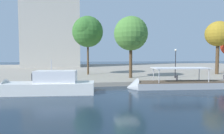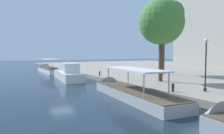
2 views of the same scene
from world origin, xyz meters
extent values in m
plane|color=#192838|center=(0.00, 0.00, 0.00)|extent=(220.00, 220.00, 0.00)
cube|color=white|center=(-22.22, 3.89, 0.22)|extent=(12.46, 3.21, 1.16)
cone|color=white|center=(-28.95, 3.89, 0.22)|extent=(1.40, 2.89, 2.89)
cube|color=brown|center=(-22.22, 3.89, 0.84)|extent=(12.21, 3.05, 0.08)
cylinder|color=#B2B2B7|center=(-25.65, 2.61, 1.82)|extent=(0.10, 0.10, 1.88)
cylinder|color=#B2B2B7|center=(-25.65, 5.17, 1.82)|extent=(0.10, 0.10, 1.88)
cylinder|color=#B2B2B7|center=(-18.80, 2.60, 1.82)|extent=(0.10, 0.10, 1.88)
cylinder|color=#B2B2B7|center=(-18.80, 5.17, 1.82)|extent=(0.10, 0.10, 1.88)
cube|color=silver|center=(-22.22, 3.89, 2.82)|extent=(7.72, 2.95, 0.12)
cube|color=silver|center=(-8.03, 3.25, 0.40)|extent=(10.05, 3.66, 1.72)
cone|color=silver|center=(-13.32, 3.77, 0.40)|extent=(1.45, 2.68, 2.57)
cube|color=white|center=(-7.30, 3.18, 1.92)|extent=(4.62, 2.59, 1.33)
cube|color=black|center=(-9.01, 3.35, 1.99)|extent=(1.37, 2.14, 0.80)
cylinder|color=silver|center=(-7.79, 3.23, 3.22)|extent=(0.08, 0.08, 1.27)
cube|color=#9EA3A8|center=(8.24, 4.07, 0.14)|extent=(11.91, 3.86, 1.30)
cone|color=#9EA3A8|center=(1.92, 4.66, 0.14)|extent=(1.63, 2.62, 2.50)
cube|color=brown|center=(8.24, 4.07, 0.83)|extent=(11.67, 3.70, 0.08)
cylinder|color=#B2B2B7|center=(4.93, 3.26, 1.72)|extent=(0.10, 0.10, 1.71)
cylinder|color=#B2B2B7|center=(5.14, 5.47, 1.72)|extent=(0.10, 0.10, 1.71)
cylinder|color=#B2B2B7|center=(11.34, 2.66, 1.72)|extent=(0.10, 0.10, 1.71)
cylinder|color=#B2B2B7|center=(11.55, 4.87, 1.72)|extent=(0.10, 0.10, 1.71)
cube|color=silver|center=(8.24, 4.07, 2.64)|extent=(7.46, 3.22, 0.12)
cone|color=#9EA3A8|center=(15.83, 3.73, 0.27)|extent=(1.53, 2.58, 2.51)
cylinder|color=#2D2D33|center=(-5.73, 7.51, 0.87)|extent=(0.23, 0.23, 0.57)
sphere|color=#2D2D33|center=(-5.73, 7.51, 1.21)|extent=(0.25, 0.25, 0.25)
cylinder|color=#2D2D33|center=(9.59, 7.30, 0.87)|extent=(0.25, 0.25, 0.58)
sphere|color=#2D2D33|center=(9.59, 7.30, 1.23)|extent=(0.28, 0.28, 0.28)
cylinder|color=black|center=(10.83, 10.04, 2.79)|extent=(0.12, 0.12, 4.41)
sphere|color=white|center=(10.83, 10.04, 5.16)|extent=(0.37, 0.37, 0.37)
cylinder|color=black|center=(10.83, 10.04, 0.73)|extent=(0.26, 0.26, 0.30)
cylinder|color=#4C3823|center=(3.59, 11.32, 3.17)|extent=(0.51, 0.51, 5.17)
sphere|color=#4C8438|center=(3.59, 11.32, 7.83)|extent=(5.54, 5.54, 5.54)
sphere|color=#4C8438|center=(4.18, 12.43, 8.90)|extent=(3.04, 3.04, 3.04)
sphere|color=#4C8438|center=(2.89, 11.56, 7.19)|extent=(2.55, 2.55, 2.55)
cylinder|color=#4C3823|center=(-3.07, 18.02, 3.59)|extent=(0.37, 0.37, 6.01)
sphere|color=#38702D|center=(-3.07, 18.02, 8.81)|extent=(5.90, 5.90, 5.90)
sphere|color=#38702D|center=(-1.84, 18.38, 9.48)|extent=(2.70, 2.70, 2.70)
sphere|color=#38702D|center=(-3.61, 17.10, 9.25)|extent=(4.05, 4.05, 4.05)
camera|label=1|loc=(-4.73, -18.14, 4.26)|focal=29.81mm
camera|label=2|loc=(22.99, -6.49, 3.97)|focal=33.45mm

